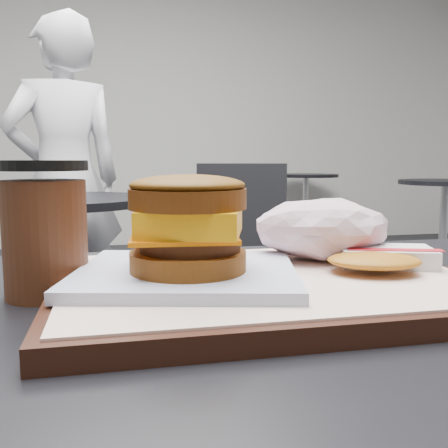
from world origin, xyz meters
TOP-DOWN VIEW (x-y plane):
  - serving_tray at (-0.02, 0.04)m, footprint 0.38×0.28m
  - breakfast_sandwich at (-0.09, 0.03)m, footprint 0.22×0.21m
  - hash_brown at (0.10, 0.04)m, footprint 0.13×0.11m
  - crumpled_wrapper at (0.06, 0.10)m, footprint 0.14×0.11m
  - coffee_cup at (-0.21, 0.08)m, footprint 0.08×0.08m
  - neighbor_table at (-0.35, 1.65)m, footprint 0.70×0.70m
  - napkin at (-0.41, 1.65)m, footprint 0.12×0.12m
  - neighbor_chair at (0.28, 1.76)m, footprint 0.65×0.55m
  - patron at (-0.39, 2.23)m, footprint 0.67×0.54m
  - bg_table_near at (2.20, 2.80)m, footprint 0.66×0.66m
  - bg_table_far at (1.80, 4.50)m, footprint 0.66×0.66m

SIDE VIEW (x-z plane):
  - neighbor_chair at x=0.28m, z-range 0.07..0.95m
  - neighbor_table at x=-0.35m, z-range 0.18..0.93m
  - bg_table_near at x=2.20m, z-range 0.19..0.94m
  - bg_table_far at x=1.80m, z-range 0.19..0.94m
  - napkin at x=-0.41m, z-range 0.75..0.75m
  - serving_tray at x=-0.02m, z-range 0.77..0.79m
  - patron at x=-0.39m, z-range 0.00..1.60m
  - hash_brown at x=0.10m, z-range 0.79..0.81m
  - crumpled_wrapper at x=0.06m, z-range 0.79..0.85m
  - breakfast_sandwich at x=-0.09m, z-range 0.78..0.88m
  - coffee_cup at x=-0.21m, z-range 0.77..0.89m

